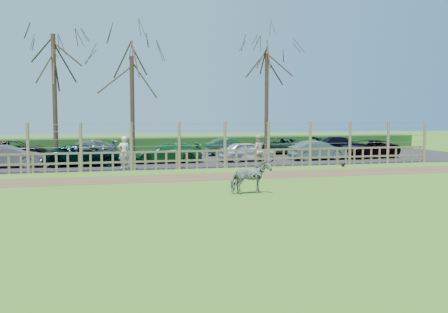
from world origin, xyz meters
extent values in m
plane|color=olive|center=(0.00, 0.00, 0.00)|extent=(120.00, 120.00, 0.00)
cube|color=brown|center=(0.00, 4.50, 0.01)|extent=(34.00, 2.80, 0.01)
cube|color=#232326|center=(0.00, 14.50, 0.02)|extent=(44.00, 13.00, 0.04)
cube|color=#1E4716|center=(0.00, 21.50, 0.55)|extent=(46.00, 2.00, 1.10)
cube|color=brown|center=(0.00, 8.00, 0.45)|extent=(30.00, 0.06, 0.10)
cube|color=brown|center=(0.00, 8.00, 0.95)|extent=(30.00, 0.06, 0.10)
cylinder|color=brown|center=(-7.50, 8.00, 1.25)|extent=(0.16, 0.16, 2.50)
cylinder|color=brown|center=(-5.00, 8.00, 1.25)|extent=(0.16, 0.16, 2.50)
cylinder|color=brown|center=(-2.50, 8.00, 1.25)|extent=(0.16, 0.16, 2.50)
cylinder|color=brown|center=(0.00, 8.00, 1.25)|extent=(0.16, 0.16, 2.50)
cylinder|color=brown|center=(2.50, 8.00, 1.25)|extent=(0.16, 0.16, 2.50)
cylinder|color=brown|center=(5.00, 8.00, 1.25)|extent=(0.16, 0.16, 2.50)
cylinder|color=brown|center=(7.50, 8.00, 1.25)|extent=(0.16, 0.16, 2.50)
cylinder|color=brown|center=(10.00, 8.00, 1.25)|extent=(0.16, 0.16, 2.50)
cylinder|color=brown|center=(12.50, 8.00, 1.25)|extent=(0.16, 0.16, 2.50)
cylinder|color=brown|center=(15.00, 8.00, 1.25)|extent=(0.16, 0.16, 2.50)
cylinder|color=gray|center=(0.00, 8.00, 1.25)|extent=(30.00, 0.02, 0.02)
cylinder|color=gray|center=(0.00, 8.00, 1.65)|extent=(30.00, 0.02, 0.02)
cylinder|color=gray|center=(0.00, 8.00, 2.05)|extent=(30.00, 0.02, 0.02)
cylinder|color=gray|center=(0.00, 8.00, 2.40)|extent=(30.00, 0.02, 0.02)
cylinder|color=#3D2B1E|center=(-6.50, 12.50, 3.75)|extent=(0.26, 0.26, 7.50)
cylinder|color=#3D2B1E|center=(-2.00, 13.50, 3.25)|extent=(0.26, 0.26, 6.50)
cylinder|color=#3D2B1E|center=(7.00, 14.00, 3.50)|extent=(0.26, 0.26, 7.00)
imported|color=gray|center=(1.12, -0.86, 0.61)|extent=(1.53, 0.85, 1.23)
imported|color=white|center=(-2.86, 8.56, 0.90)|extent=(0.73, 0.59, 1.72)
imported|color=beige|center=(4.50, 8.46, 0.90)|extent=(0.86, 0.69, 1.72)
sphere|color=black|center=(9.04, 7.00, 0.10)|extent=(0.19, 0.19, 0.19)
sphere|color=black|center=(9.16, 7.00, 0.16)|extent=(0.10, 0.10, 0.10)
imported|color=#5C5369|center=(-8.88, 10.82, 0.64)|extent=(3.67, 1.35, 1.20)
imported|color=black|center=(-4.81, 10.76, 0.64)|extent=(4.39, 2.14, 1.20)
imported|color=#175827|center=(-0.16, 11.36, 0.64)|extent=(4.18, 1.80, 1.20)
imported|color=silver|center=(4.74, 11.01, 0.64)|extent=(3.60, 1.63, 1.20)
imported|color=slate|center=(9.34, 10.85, 0.64)|extent=(3.71, 1.48, 1.20)
imported|color=black|center=(13.07, 11.31, 0.64)|extent=(4.54, 2.52, 1.20)
imported|color=black|center=(-9.20, 16.13, 0.64)|extent=(4.32, 2.00, 1.20)
imported|color=#5A695C|center=(-4.93, 15.80, 0.64)|extent=(4.28, 2.07, 1.20)
imported|color=#234E34|center=(4.94, 15.74, 0.64)|extent=(3.68, 1.37, 1.20)
imported|color=#24402B|center=(8.51, 16.05, 0.64)|extent=(4.36, 2.09, 1.20)
imported|color=black|center=(13.74, 16.12, 0.64)|extent=(4.32, 2.20, 1.20)
camera|label=1|loc=(-4.40, -18.03, 2.88)|focal=40.00mm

